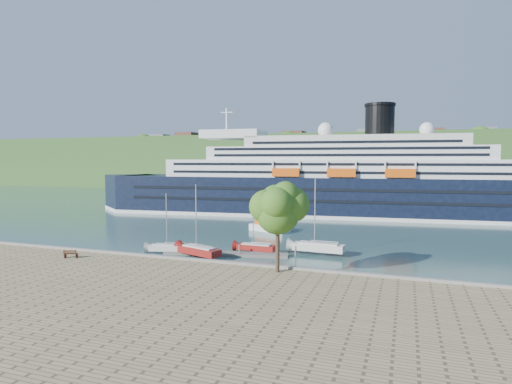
% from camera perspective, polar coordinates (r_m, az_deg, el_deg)
% --- Properties ---
extents(ground, '(400.00, 400.00, 0.00)m').
position_cam_1_polar(ground, '(55.30, -10.00, -9.79)').
color(ground, '#2E5251').
rests_on(ground, ground).
extents(far_hillside, '(400.00, 50.00, 24.00)m').
position_cam_1_polar(far_hillside, '(193.44, 11.64, 3.84)').
color(far_hillside, '#2A5120').
rests_on(far_hillside, ground).
extents(quay_coping, '(220.00, 0.50, 0.30)m').
position_cam_1_polar(quay_coping, '(54.86, -10.12, -8.67)').
color(quay_coping, slate).
rests_on(quay_coping, promenade).
extents(cruise_ship, '(118.91, 29.02, 26.45)m').
position_cam_1_polar(cruise_ship, '(104.36, 9.23, 4.18)').
color(cruise_ship, black).
rests_on(cruise_ship, ground).
extents(park_bench, '(1.90, 1.24, 1.13)m').
position_cam_1_polar(park_bench, '(59.61, -23.46, -7.52)').
color(park_bench, '#432213').
rests_on(park_bench, promenade).
extents(promenade_tree, '(6.59, 6.59, 10.91)m').
position_cam_1_polar(promenade_tree, '(47.19, 2.90, -4.18)').
color(promenade_tree, '#2E5516').
rests_on(promenade_tree, promenade).
extents(floating_pontoon, '(17.79, 5.45, 0.39)m').
position_cam_1_polar(floating_pontoon, '(60.99, -4.06, -8.21)').
color(floating_pontoon, slate).
rests_on(floating_pontoon, ground).
extents(sailboat_white_near, '(6.64, 3.31, 8.27)m').
position_cam_1_polar(sailboat_white_near, '(62.30, -11.45, -4.33)').
color(sailboat_white_near, silver).
rests_on(sailboat_white_near, ground).
extents(sailboat_red, '(6.21, 1.91, 7.95)m').
position_cam_1_polar(sailboat_red, '(61.48, 0.03, -4.51)').
color(sailboat_red, maroon).
rests_on(sailboat_red, ground).
extents(sailboat_white_far, '(8.04, 2.55, 10.27)m').
position_cam_1_polar(sailboat_white_far, '(60.87, 8.36, -3.55)').
color(sailboat_white_far, silver).
rests_on(sailboat_white_far, ground).
extents(tender_launch, '(8.30, 5.10, 2.17)m').
position_cam_1_polar(tender_launch, '(80.37, 1.79, -4.50)').
color(tender_launch, '#E6540D').
rests_on(tender_launch, ground).
extents(sailboat_extra, '(7.71, 4.43, 9.62)m').
position_cam_1_polar(sailboat_extra, '(58.81, -7.64, -4.13)').
color(sailboat_extra, maroon).
rests_on(sailboat_extra, ground).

